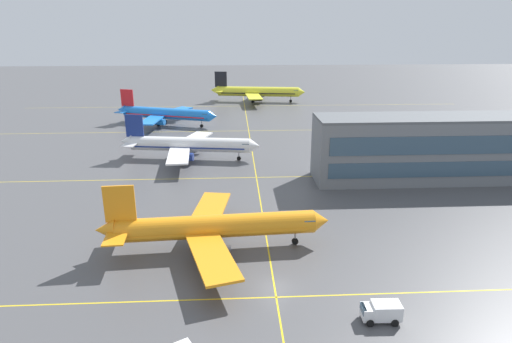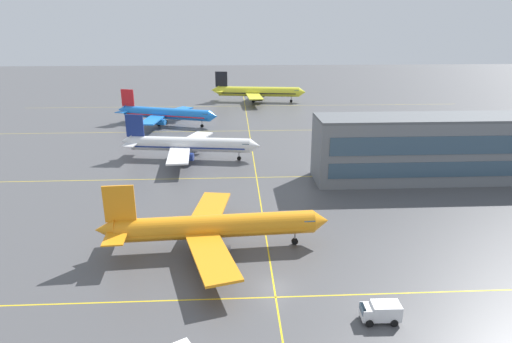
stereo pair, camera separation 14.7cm
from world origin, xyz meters
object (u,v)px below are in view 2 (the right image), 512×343
object	(u,v)px
airliner_second_row	(189,144)
airliner_front_gate	(214,227)
airliner_far_left_stand	(257,92)
service_truck_catering	(380,311)
airliner_third_row	(166,114)

from	to	relation	value
airliner_second_row	airliner_front_gate	bearing A→B (deg)	-80.16
airliner_front_gate	airliner_far_left_stand	world-z (taller)	airliner_far_left_stand
airliner_front_gate	airliner_far_left_stand	distance (m)	122.42
service_truck_catering	airliner_third_row	bearing A→B (deg)	110.59
airliner_front_gate	airliner_third_row	distance (m)	82.34
airliner_front_gate	airliner_far_left_stand	size ratio (longest dim) A/B	0.84
airliner_second_row	service_truck_catering	bearing A→B (deg)	-66.79
airliner_front_gate	airliner_third_row	bearing A→B (deg)	102.77
airliner_far_left_stand	service_truck_catering	world-z (taller)	airliner_far_left_stand
airliner_second_row	service_truck_catering	world-z (taller)	airliner_second_row
airliner_far_left_stand	service_truck_catering	distance (m)	138.42
airliner_second_row	airliner_third_row	bearing A→B (deg)	106.14
airliner_third_row	service_truck_catering	size ratio (longest dim) A/B	7.95
airliner_front_gate	airliner_second_row	size ratio (longest dim) A/B	0.98
airliner_far_left_stand	airliner_second_row	bearing A→B (deg)	-104.58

